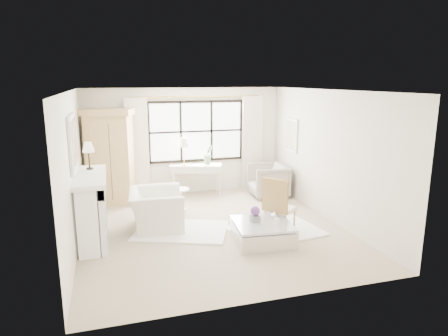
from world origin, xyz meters
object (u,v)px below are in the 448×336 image
at_px(armoire, 110,156).
at_px(console_table, 196,180).
at_px(club_armchair, 156,209).
at_px(coffee_table, 263,233).

bearing_deg(armoire, console_table, 18.81).
xyz_separation_m(club_armchair, coffee_table, (1.75, -1.31, -0.20)).
bearing_deg(coffee_table, armoire, 134.12).
relative_size(armoire, coffee_table, 2.05).
relative_size(armoire, console_table, 1.63).
distance_m(armoire, club_armchair, 2.22).
bearing_deg(armoire, club_armchair, -51.00).
distance_m(armoire, coffee_table, 4.23).
bearing_deg(coffee_table, club_armchair, 148.94).
bearing_deg(console_table, armoire, -160.25).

